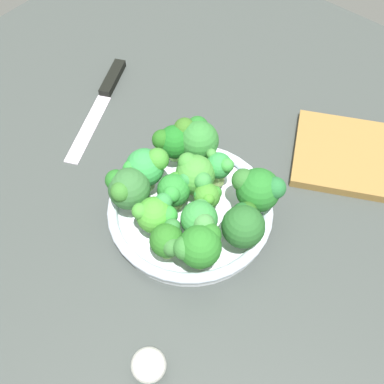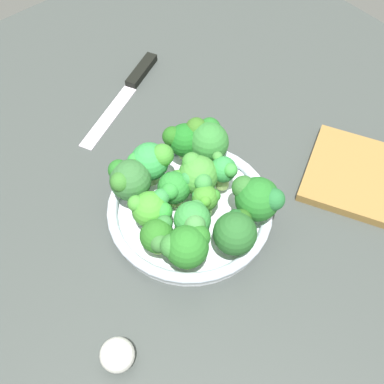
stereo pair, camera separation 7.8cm
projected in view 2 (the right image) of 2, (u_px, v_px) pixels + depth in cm
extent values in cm
cube|color=#3A403D|center=(185.00, 214.00, 84.13)|extent=(130.00, 130.00, 2.50)
cylinder|color=silver|center=(192.00, 211.00, 82.14)|extent=(25.22, 25.22, 1.36)
torus|color=silver|center=(192.00, 206.00, 80.91)|extent=(26.27, 26.27, 1.66)
cylinder|color=#79B35C|center=(151.00, 219.00, 77.53)|extent=(1.81, 1.81, 1.65)
sphere|color=green|center=(150.00, 209.00, 75.40)|extent=(5.52, 5.52, 5.52)
sphere|color=#409031|center=(136.00, 203.00, 74.25)|extent=(2.46, 2.46, 2.46)
sphere|color=#32853E|center=(162.00, 199.00, 75.09)|extent=(2.67, 2.67, 2.67)
sphere|color=green|center=(163.00, 211.00, 74.55)|extent=(2.94, 2.94, 2.94)
cylinder|color=#83C24E|center=(187.00, 258.00, 73.12)|extent=(2.39, 2.39, 2.49)
sphere|color=#277224|center=(187.00, 247.00, 70.49)|extent=(6.15, 6.15, 6.15)
sphere|color=#2F771F|center=(196.00, 238.00, 70.91)|extent=(3.44, 3.44, 3.44)
sphere|color=#266C21|center=(198.00, 237.00, 70.86)|extent=(3.56, 3.56, 3.56)
sphere|color=#337730|center=(172.00, 246.00, 70.15)|extent=(3.50, 3.50, 3.50)
cylinder|color=#78B551|center=(133.00, 193.00, 79.99)|extent=(1.89, 1.89, 2.34)
sphere|color=#306631|center=(130.00, 180.00, 77.34)|extent=(6.43, 6.43, 6.43)
sphere|color=#337229|center=(120.00, 182.00, 75.28)|extent=(3.07, 3.07, 3.07)
sphere|color=#236A22|center=(119.00, 170.00, 77.40)|extent=(3.31, 3.31, 3.31)
sphere|color=#2B7420|center=(135.00, 169.00, 78.14)|extent=(3.81, 3.81, 3.81)
cylinder|color=#95D157|center=(232.00, 245.00, 74.84)|extent=(1.93, 1.93, 1.75)
sphere|color=#245C26|center=(234.00, 234.00, 72.44)|extent=(6.38, 6.38, 6.38)
sphere|color=#1D5923|center=(236.00, 218.00, 72.89)|extent=(2.71, 2.71, 2.71)
sphere|color=#255919|center=(241.00, 219.00, 73.25)|extent=(3.02, 3.02, 3.02)
cylinder|color=#78B959|center=(255.00, 211.00, 78.11)|extent=(2.17, 2.17, 2.05)
sphere|color=#226D25|center=(257.00, 199.00, 75.50)|extent=(6.75, 6.75, 6.75)
sphere|color=#236B32|center=(274.00, 199.00, 73.83)|extent=(3.38, 3.38, 3.38)
sphere|color=#2E692A|center=(244.00, 188.00, 75.32)|extent=(3.64, 3.64, 3.64)
cylinder|color=#7EC151|center=(205.00, 208.00, 78.20)|extent=(2.29, 2.29, 2.57)
sphere|color=#3D8229|center=(205.00, 198.00, 76.08)|extent=(4.05, 4.05, 4.05)
sphere|color=#3C8627|center=(206.00, 201.00, 74.67)|extent=(1.83, 1.83, 1.83)
sphere|color=#2A7A31|center=(198.00, 196.00, 75.79)|extent=(1.75, 1.75, 1.75)
sphere|color=#317C26|center=(214.00, 196.00, 75.97)|extent=(2.01, 2.01, 2.01)
cylinder|color=#87C257|center=(208.00, 154.00, 84.89)|extent=(2.24, 2.24, 1.83)
sphere|color=#307831|center=(209.00, 142.00, 82.41)|extent=(6.61, 6.61, 6.61)
sphere|color=#226D25|center=(210.00, 129.00, 82.90)|extent=(3.65, 3.65, 3.65)
sphere|color=#346920|center=(196.00, 129.00, 82.40)|extent=(3.67, 3.67, 3.67)
cylinder|color=#7DB15D|center=(151.00, 175.00, 81.86)|extent=(2.55, 2.55, 2.70)
sphere|color=#308D41|center=(150.00, 162.00, 79.17)|extent=(6.02, 6.02, 6.02)
sphere|color=green|center=(136.00, 161.00, 78.29)|extent=(2.79, 2.79, 2.79)
sphere|color=#3C8A2D|center=(161.00, 156.00, 77.86)|extent=(3.58, 3.58, 3.58)
sphere|color=#3D833C|center=(138.00, 165.00, 77.98)|extent=(2.53, 2.53, 2.53)
cylinder|color=#96D266|center=(185.00, 151.00, 85.19)|extent=(2.22, 2.22, 1.95)
sphere|color=#1B6A1F|center=(185.00, 140.00, 82.94)|extent=(5.54, 5.54, 5.54)
sphere|color=#23591D|center=(199.00, 135.00, 82.89)|extent=(2.63, 2.63, 2.63)
sphere|color=#23631B|center=(172.00, 136.00, 82.30)|extent=(3.32, 3.32, 3.32)
cylinder|color=#75B15D|center=(192.00, 230.00, 75.86)|extent=(2.41, 2.41, 2.47)
sphere|color=#32863A|center=(192.00, 219.00, 73.42)|extent=(5.45, 5.45, 5.45)
sphere|color=#41833F|center=(195.00, 225.00, 71.51)|extent=(3.14, 3.14, 3.14)
sphere|color=#3E9140|center=(196.00, 209.00, 74.06)|extent=(2.77, 2.77, 2.77)
cylinder|color=#9DD461|center=(174.00, 197.00, 79.80)|extent=(2.77, 2.77, 1.79)
sphere|color=#297D2E|center=(174.00, 188.00, 77.72)|extent=(5.12, 5.12, 5.12)
sphere|color=#2D8732|center=(169.00, 190.00, 76.05)|extent=(2.74, 2.74, 2.74)
sphere|color=#32882B|center=(177.00, 178.00, 78.46)|extent=(2.19, 2.19, 2.19)
sphere|color=#3B892C|center=(178.00, 178.00, 78.05)|extent=(2.59, 2.59, 2.59)
cylinder|color=#93C259|center=(199.00, 187.00, 80.87)|extent=(2.67, 2.67, 1.86)
sphere|color=#418B35|center=(199.00, 176.00, 78.48)|extent=(6.22, 6.22, 6.22)
sphere|color=#38863B|center=(203.00, 182.00, 76.06)|extent=(2.72, 2.72, 2.72)
sphere|color=#31853E|center=(188.00, 176.00, 77.45)|extent=(2.77, 2.77, 2.77)
sphere|color=#3D8833|center=(192.00, 162.00, 77.91)|extent=(3.08, 3.08, 3.08)
cylinder|color=#85C156|center=(158.00, 245.00, 74.85)|extent=(2.40, 2.40, 1.75)
sphere|color=#286B20|center=(157.00, 236.00, 72.83)|extent=(4.98, 4.98, 4.98)
sphere|color=#336C2F|center=(160.00, 243.00, 71.26)|extent=(2.76, 2.76, 2.76)
sphere|color=#2F7132|center=(164.00, 223.00, 73.36)|extent=(2.48, 2.48, 2.48)
cylinder|color=#A0C866|center=(222.00, 180.00, 81.15)|extent=(2.17, 2.17, 2.80)
sphere|color=#308A40|center=(223.00, 169.00, 78.92)|extent=(4.15, 4.15, 4.15)
sphere|color=#3C8236|center=(219.00, 158.00, 78.82)|extent=(1.67, 1.67, 1.67)
sphere|color=green|center=(230.00, 170.00, 77.38)|extent=(2.23, 2.23, 2.23)
cube|color=silver|center=(109.00, 116.00, 95.15)|extent=(9.62, 16.48, 0.40)
cube|color=black|center=(142.00, 70.00, 101.79)|extent=(6.09, 9.62, 1.50)
cube|color=olive|center=(372.00, 180.00, 85.69)|extent=(27.06, 24.94, 1.60)
sphere|color=silver|center=(117.00, 355.00, 66.93)|extent=(4.68, 4.68, 4.68)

